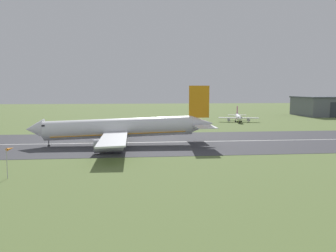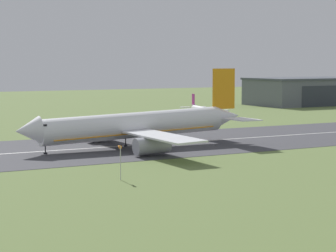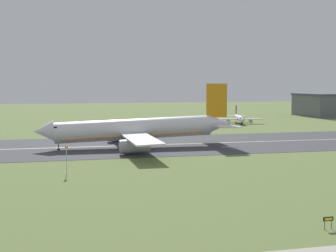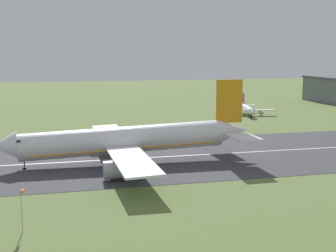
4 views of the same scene
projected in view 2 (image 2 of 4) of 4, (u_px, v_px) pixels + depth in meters
runway_strip at (253, 138)px, 174.57m from camera, size 504.72×47.28×0.06m
runway_centreline at (253, 137)px, 174.56m from camera, size 454.25×0.70×0.01m
hangar_building at (308, 91)px, 313.16m from camera, size 56.41×31.87×12.88m
airplane_landing at (135, 126)px, 152.79m from camera, size 57.86×57.40×18.50m
airplane_parked_east at (201, 110)px, 242.43m from camera, size 21.33×22.89×8.08m
windsock_pole at (119, 148)px, 112.01m from camera, size 1.10×2.53×5.93m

